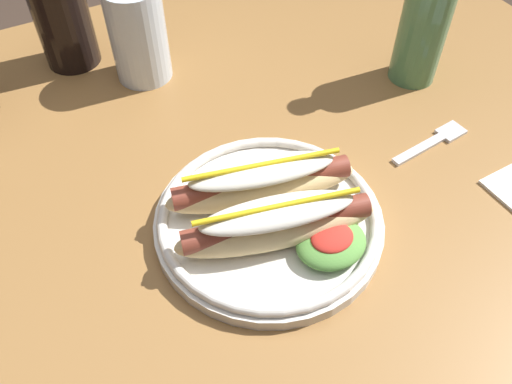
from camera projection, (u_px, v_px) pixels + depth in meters
name	position (u px, v px, depth m)	size (l,w,h in m)	color
dining_table	(180.00, 219.00, 0.73)	(1.35, 0.86, 0.74)	olive
hot_dog_plate	(271.00, 214.00, 0.58)	(0.26, 0.26, 0.08)	silver
fork	(434.00, 141.00, 0.69)	(0.12, 0.03, 0.00)	silver
water_cup	(138.00, 34.00, 0.74)	(0.08, 0.08, 0.14)	silver
extra_cup	(64.00, 22.00, 0.76)	(0.08, 0.08, 0.13)	black
glass_bottle	(424.00, 25.00, 0.72)	(0.07, 0.07, 0.22)	#4C7F51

